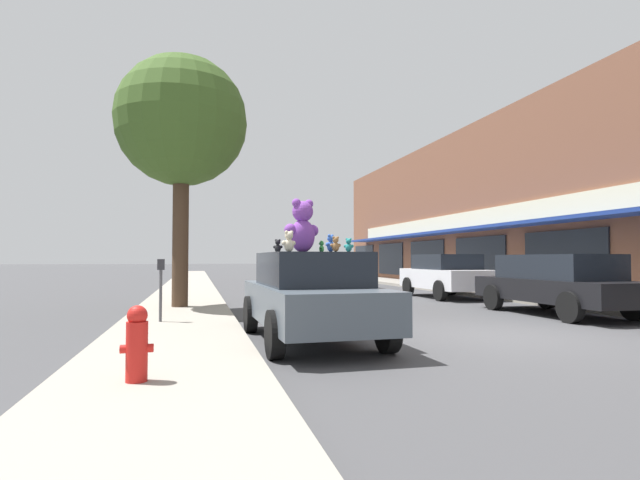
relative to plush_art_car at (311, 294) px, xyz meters
The scene contains 16 objects.
ground_plane 3.60m from the plush_art_car, ahead, with size 260.00×260.00×0.00m, color #424244.
sidewalk_near 2.38m from the plush_art_car, behind, with size 2.37×90.00×0.14m.
storefront_row 20.54m from the plush_art_car, 34.84° to the left, with size 13.69×36.87×7.71m.
plush_art_car is the anchor object (origin of this frame).
teddy_bear_giant 1.17m from the plush_art_car, 146.99° to the left, with size 0.70×0.51×0.93m.
teddy_bear_green 0.88m from the plush_art_car, 39.06° to the left, with size 0.12×0.16×0.22m.
teddy_bear_black 1.02m from the plush_art_car, 153.98° to the left, with size 0.18×0.14×0.24m.
teddy_bear_cream 1.19m from the plush_art_car, 128.11° to the right, with size 0.26×0.18×0.34m.
teddy_bear_blue 1.25m from the plush_art_car, 83.17° to the right, with size 0.20×0.17×0.27m.
teddy_bear_teal 1.23m from the plush_art_car, 61.33° to the right, with size 0.17×0.14×0.22m.
teddy_bear_brown 1.36m from the plush_art_car, 82.20° to the right, with size 0.17×0.11×0.24m.
parked_car_far_center 7.34m from the plush_art_car, 19.28° to the left, with size 1.92×4.71×1.52m.
parked_car_far_right 10.70m from the plush_art_car, 49.68° to the left, with size 2.03×4.16×1.57m.
street_tree 7.35m from the plush_art_car, 112.95° to the left, with size 3.52×3.52×6.77m.
fire_hydrant 3.78m from the plush_art_car, 131.57° to the right, with size 0.33×0.22×0.79m.
parking_meter 3.47m from the plush_art_car, 138.72° to the left, with size 0.14×0.10×1.27m.
Camera 1 is at (-5.41, -8.16, 1.42)m, focal length 28.00 mm.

